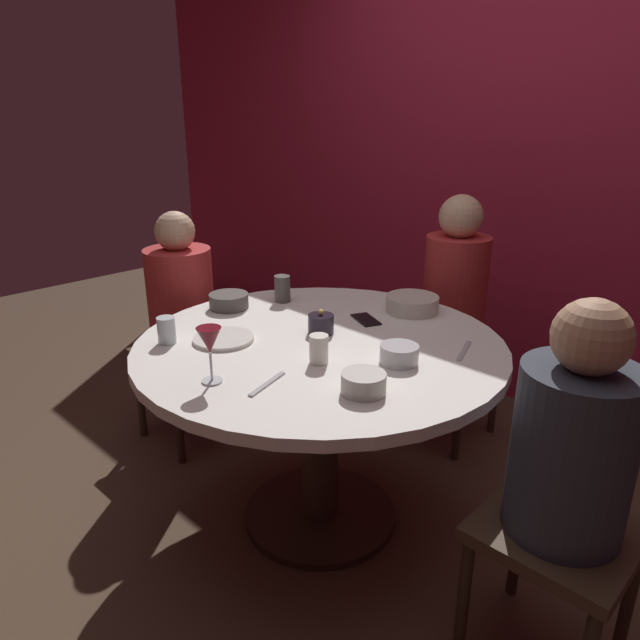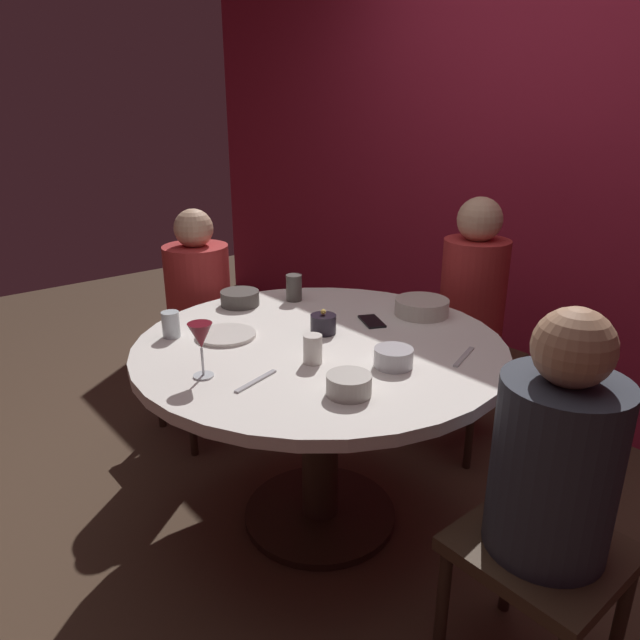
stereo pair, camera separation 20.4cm
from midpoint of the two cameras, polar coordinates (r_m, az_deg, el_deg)
The scene contains 19 objects.
ground_plane at distance 2.46m, azimuth -2.51°, elevation -18.77°, with size 8.00×8.00×0.00m, color #4C3828.
back_wall at distance 3.18m, azimuth 18.32°, elevation 14.77°, with size 6.00×0.10×2.60m, color maroon.
dining_table at distance 2.13m, azimuth -2.75°, elevation -6.10°, with size 1.32×1.32×0.76m.
seated_diner_left at distance 2.77m, azimuth -15.58°, elevation 1.52°, with size 0.40×0.40×1.12m.
seated_diner_back at distance 2.74m, azimuth 11.04°, elevation 2.48°, with size 0.40×0.40×1.19m.
seated_diner_right at distance 1.63m, azimuth 20.20°, elevation -12.45°, with size 0.40×0.40×1.12m.
candle_holder at distance 2.13m, azimuth -2.65°, elevation -0.43°, with size 0.10×0.10×0.09m.
wine_glass at distance 1.77m, azimuth -14.10°, elevation -2.25°, with size 0.08×0.08×0.18m.
dinner_plate at distance 2.11m, azimuth -12.21°, elevation -1.86°, with size 0.22×0.22×0.01m, color silver.
cell_phone at distance 2.26m, azimuth 1.97°, elevation -0.00°, with size 0.07×0.14×0.01m, color black.
bowl_serving_large at distance 1.89m, azimuth 4.74°, elevation -3.43°, with size 0.13×0.13×0.06m, color #B7B7BC.
bowl_salad_center at distance 1.69m, azimuth 0.85°, elevation -6.29°, with size 0.13×0.13×0.06m, color #B2ADA3.
bowl_small_white at distance 2.37m, azimuth 6.65°, elevation 1.56°, with size 0.21×0.21×0.06m, color beige.
bowl_sauce_side at distance 2.44m, azimuth -11.41°, elevation 1.79°, with size 0.16×0.16×0.06m, color #4C4742.
cup_near_candle at distance 2.49m, azimuth -6.07°, elevation 3.05°, with size 0.07×0.07×0.11m, color #4C4742.
cup_by_left_diner at distance 2.13m, azimuth -17.55°, elevation -1.01°, with size 0.06×0.06×0.10m, color silver.
cup_by_right_diner at distance 1.88m, azimuth -3.23°, elevation -2.94°, with size 0.06×0.06×0.10m, color silver.
fork_near_plate at distance 1.77m, azimuth -8.53°, elevation -6.29°, with size 0.02×0.18×0.01m, color #B7B7BC.
knife_near_plate at distance 2.02m, azimuth 11.20°, elevation -3.03°, with size 0.02×0.18×0.01m, color #B7B7BC.
Camera 1 is at (1.33, -1.38, 1.54)m, focal length 32.53 mm.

